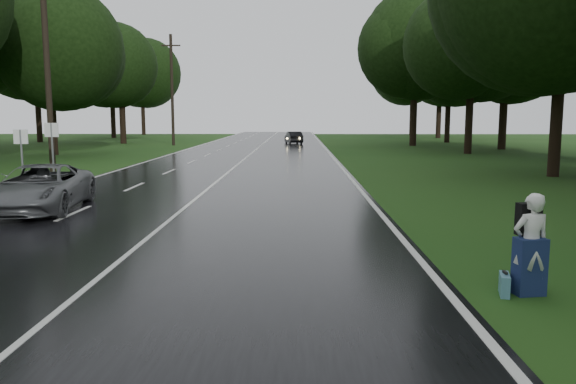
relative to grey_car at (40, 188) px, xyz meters
name	(u,v)px	position (x,y,z in m)	size (l,w,h in m)	color
ground	(60,313)	(4.18, -8.48, -0.71)	(160.00, 160.00, 0.00)	#1F4213
road	(229,172)	(4.18, 11.52, -0.69)	(12.00, 140.00, 0.04)	black
lane_center	(229,172)	(4.18, 11.52, -0.67)	(0.12, 140.00, 0.01)	silver
grey_car	(40,188)	(0.00, 0.00, 0.00)	(2.23, 4.83, 1.34)	#535558
far_car	(294,138)	(7.22, 39.74, -0.06)	(1.30, 3.72, 1.22)	black
hitchhiker	(530,248)	(11.26, -7.51, 0.04)	(0.65, 0.60, 1.63)	silver
suitcase	(504,284)	(10.87, -7.56, -0.54)	(0.14, 0.47, 0.34)	teal
utility_pole_mid	(53,174)	(-4.32, 10.70, -0.71)	(1.80, 0.28, 9.28)	black
utility_pole_far	(174,145)	(-4.32, 37.34, -0.71)	(1.80, 0.28, 10.41)	black
road_sign_a	(24,189)	(-3.02, 5.12, -0.71)	(0.55, 0.10, 2.29)	white
road_sign_b	(54,181)	(-3.02, 7.84, -0.71)	(0.60, 0.10, 2.51)	white
tree_left_e	(54,155)	(-10.13, 24.08, -0.71)	(8.10, 8.10, 12.65)	black
tree_left_f	(124,144)	(-10.21, 40.70, -0.71)	(8.91, 8.91, 13.93)	black
tree_right_d	(553,176)	(19.55, 9.96, -0.71)	(9.62, 9.62, 15.02)	black
tree_right_e	(468,154)	(20.38, 25.87, -0.71)	(9.44, 9.44, 14.76)	black
tree_right_f	(413,146)	(18.56, 37.06, -0.71)	(10.58, 10.58, 16.54)	black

